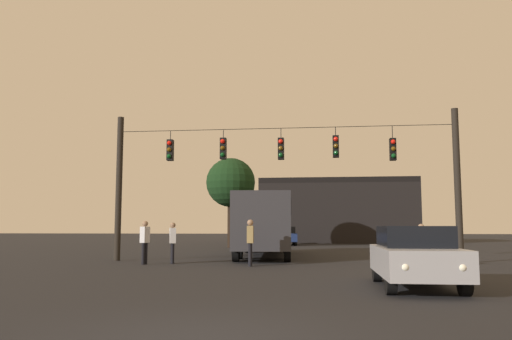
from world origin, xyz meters
TOP-DOWN VIEW (x-y plane):
  - ground_plane at (0.00, 24.50)m, footprint 168.00×168.00m
  - overhead_signal_span at (-0.03, 15.55)m, footprint 15.07×0.44m
  - city_bus at (-1.18, 19.64)m, footprint 3.30×11.15m
  - car_near_right at (3.96, 6.42)m, footprint 1.80×4.34m
  - car_far_left at (-1.22, 36.17)m, footprint 2.23×4.47m
  - pedestrian_crossing_left at (-4.40, 13.98)m, footprint 0.35×0.42m
  - pedestrian_crossing_center at (5.37, 13.00)m, footprint 0.27×0.38m
  - pedestrian_crossing_right at (-5.39, 13.42)m, footprint 0.34×0.42m
  - pedestrian_near_bus at (-1.03, 12.94)m, footprint 0.26×0.37m
  - corner_building at (3.34, 44.95)m, footprint 14.46×9.56m
  - tree_left_silhouette at (-4.83, 30.66)m, footprint 3.61×3.61m

SIDE VIEW (x-z plane):
  - ground_plane at x=0.00m, z-range 0.00..0.00m
  - car_near_right at x=3.96m, z-range 0.04..1.56m
  - car_far_left at x=-1.22m, z-range 0.04..1.56m
  - pedestrian_crossing_center at x=5.37m, z-range 0.10..1.71m
  - pedestrian_crossing_left at x=-4.40m, z-range 0.11..1.79m
  - pedestrian_crossing_right at x=-5.39m, z-range 0.12..1.86m
  - pedestrian_near_bus at x=-1.03m, z-range 0.13..1.91m
  - city_bus at x=-1.18m, z-range 0.37..3.37m
  - corner_building at x=3.34m, z-range 0.00..5.98m
  - overhead_signal_span at x=-0.03m, z-range 0.57..7.09m
  - tree_left_silhouette at x=-4.83m, z-range 1.43..7.99m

